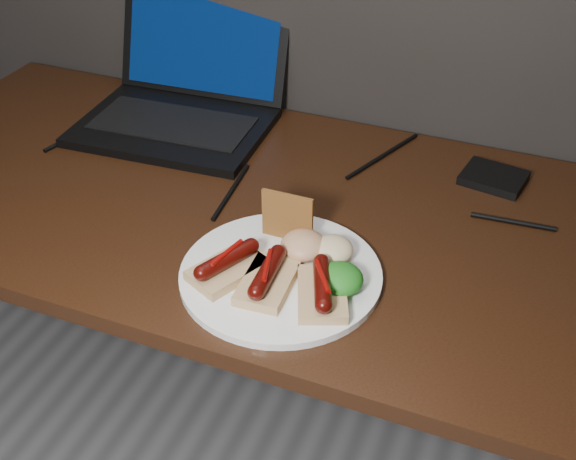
# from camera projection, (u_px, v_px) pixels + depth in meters

# --- Properties ---
(desk) EXTENTS (1.40, 0.70, 0.75)m
(desk) POSITION_uv_depth(u_px,v_px,m) (229.00, 236.00, 1.34)
(desk) COLOR black
(desk) RESTS_ON ground
(laptop) EXTENTS (0.40, 0.38, 0.25)m
(laptop) POSITION_uv_depth(u_px,v_px,m) (184.00, 95.00, 1.49)
(laptop) COLOR black
(laptop) RESTS_ON desk
(hard_drive) EXTENTS (0.12, 0.11, 0.02)m
(hard_drive) POSITION_uv_depth(u_px,v_px,m) (494.00, 178.00, 1.32)
(hard_drive) COLOR black
(hard_drive) RESTS_ON desk
(desk_cables) EXTENTS (0.95, 0.42, 0.01)m
(desk_cables) POSITION_uv_depth(u_px,v_px,m) (282.00, 168.00, 1.35)
(desk_cables) COLOR black
(desk_cables) RESTS_ON desk
(plate) EXTENTS (0.40, 0.40, 0.01)m
(plate) POSITION_uv_depth(u_px,v_px,m) (281.00, 275.00, 1.10)
(plate) COLOR white
(plate) RESTS_ON desk
(bread_sausage_left) EXTENTS (0.11, 0.13, 0.04)m
(bread_sausage_left) POSITION_uv_depth(u_px,v_px,m) (227.00, 265.00, 1.08)
(bread_sausage_left) COLOR #D8B17F
(bread_sausage_left) RESTS_ON plate
(bread_sausage_center) EXTENTS (0.08, 0.12, 0.04)m
(bread_sausage_center) POSITION_uv_depth(u_px,v_px,m) (267.00, 278.00, 1.06)
(bread_sausage_center) COLOR #D8B17F
(bread_sausage_center) RESTS_ON plate
(bread_sausage_right) EXTENTS (0.11, 0.13, 0.04)m
(bread_sausage_right) POSITION_uv_depth(u_px,v_px,m) (322.00, 289.00, 1.04)
(bread_sausage_right) COLOR #D8B17F
(bread_sausage_right) RESTS_ON plate
(crispbread) EXTENTS (0.09, 0.01, 0.08)m
(crispbread) POSITION_uv_depth(u_px,v_px,m) (287.00, 217.00, 1.14)
(crispbread) COLOR #9C5A2A
(crispbread) RESTS_ON plate
(salad_greens) EXTENTS (0.07, 0.07, 0.04)m
(salad_greens) POSITION_uv_depth(u_px,v_px,m) (340.00, 279.00, 1.05)
(salad_greens) COLOR #1D6113
(salad_greens) RESTS_ON plate
(salsa_mound) EXTENTS (0.07, 0.07, 0.04)m
(salsa_mound) POSITION_uv_depth(u_px,v_px,m) (304.00, 245.00, 1.12)
(salsa_mound) COLOR #A92910
(salsa_mound) RESTS_ON plate
(coleslaw_mound) EXTENTS (0.06, 0.06, 0.04)m
(coleslaw_mound) POSITION_uv_depth(u_px,v_px,m) (333.00, 249.00, 1.11)
(coleslaw_mound) COLOR white
(coleslaw_mound) RESTS_ON plate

